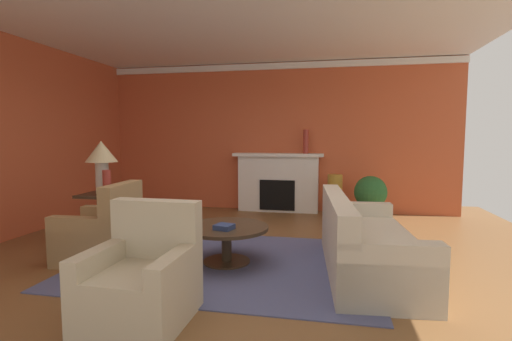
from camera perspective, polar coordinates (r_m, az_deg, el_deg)
name	(u,v)px	position (r m, az deg, el deg)	size (l,w,h in m)	color
ground_plane	(228,258)	(4.78, -4.26, -13.22)	(8.74, 8.74, 0.00)	brown
wall_fireplace	(270,137)	(7.72, 2.19, 5.08)	(7.32, 0.12, 2.99)	#C65633
wall_window	(7,137)	(6.59, -33.68, 4.21)	(0.12, 7.00, 2.99)	#C65633
ceiling_panel	(233,15)	(5.06, -3.52, 22.59)	(7.32, 7.00, 0.06)	white
crown_moulding	(270,66)	(7.77, 2.13, 15.57)	(7.32, 0.08, 0.12)	white
area_rug	(227,262)	(4.62, -4.49, -13.79)	(3.42, 2.48, 0.01)	#4C517A
fireplace	(278,184)	(7.54, 3.38, -2.06)	(1.80, 0.35, 1.18)	white
sofa	(364,246)	(4.38, 16.22, -11.05)	(1.06, 2.16, 0.85)	beige
armchair_near_window	(102,235)	(5.00, -22.49, -9.10)	(0.84, 0.84, 0.95)	#9E7A4C
armchair_facing_fireplace	(142,283)	(3.34, -17.03, -16.05)	(0.81, 0.81, 0.95)	#C1B293
coffee_table	(227,235)	(4.52, -4.52, -9.84)	(1.00, 1.00, 0.45)	#3D2D1E
side_table	(104,214)	(5.82, -22.23, -6.18)	(0.56, 0.56, 0.70)	#3D2D1E
table_lamp	(101,157)	(5.72, -22.51, 1.96)	(0.44, 0.44, 0.75)	beige
vase_on_side_table	(107,182)	(5.57, -21.79, -1.71)	(0.11, 0.11, 0.35)	#9E3328
vase_mantel_right	(306,142)	(7.38, 7.61, 4.39)	(0.10, 0.10, 0.47)	#9E3328
vase_tall_corner	(335,196)	(7.20, 11.92, -3.79)	(0.28, 0.28, 0.80)	#B7892D
book_red_cover	(224,227)	(4.33, -4.88, -8.57)	(0.20, 0.18, 0.06)	navy
potted_plant	(370,195)	(6.78, 17.06, -3.66)	(0.56, 0.56, 0.83)	#BCB29E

